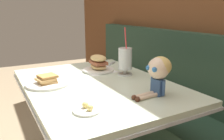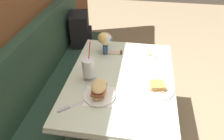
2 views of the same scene
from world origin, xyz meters
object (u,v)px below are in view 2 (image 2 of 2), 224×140
at_px(toast_plate, 157,88).
at_px(backpack, 80,28).
at_px(butter_saucer, 150,55).
at_px(seated_doll, 105,40).
at_px(milkshake_glass, 89,69).
at_px(butter_knife, 69,107).
at_px(sandwich_plate, 99,91).

bearing_deg(toast_plate, backpack, 39.31).
xyz_separation_m(toast_plate, butter_saucer, (0.45, 0.06, -0.01)).
relative_size(seated_doll, backpack, 0.55).
bearing_deg(milkshake_glass, seated_doll, -7.60).
bearing_deg(butter_knife, butter_saucer, -35.29).
bearing_deg(sandwich_plate, butter_knife, 127.78).
bearing_deg(butter_knife, seated_doll, -9.32).
bearing_deg(sandwich_plate, milkshake_glass, 33.42).
height_order(toast_plate, seated_doll, seated_doll).
xyz_separation_m(sandwich_plate, butter_knife, (-0.14, 0.18, -0.04)).
bearing_deg(butter_knife, toast_plate, -64.35).
bearing_deg(butter_saucer, toast_plate, -172.59).
bearing_deg(backpack, butter_saucer, -127.23).
xyz_separation_m(toast_plate, milkshake_glass, (0.04, 0.50, 0.09)).
relative_size(butter_saucer, butter_knife, 0.63).
relative_size(milkshake_glass, butter_knife, 1.64).
relative_size(toast_plate, butter_saucer, 2.08).
distance_m(sandwich_plate, backpack, 1.30).
xyz_separation_m(milkshake_glass, sandwich_plate, (-0.17, -0.11, -0.06)).
relative_size(toast_plate, seated_doll, 1.13).
relative_size(milkshake_glass, sandwich_plate, 1.43).
xyz_separation_m(butter_saucer, butter_knife, (-0.72, 0.51, -0.00)).
xyz_separation_m(milkshake_glass, butter_knife, (-0.31, 0.06, -0.10)).
distance_m(butter_saucer, butter_knife, 0.88).
distance_m(toast_plate, seated_doll, 0.63).
bearing_deg(sandwich_plate, butter_saucer, -29.75).
height_order(butter_knife, seated_doll, seated_doll).
distance_m(seated_doll, backpack, 0.79).
height_order(milkshake_glass, seated_doll, milkshake_glass).
bearing_deg(backpack, sandwich_plate, -158.16).
bearing_deg(butter_saucer, seated_doll, 91.95).
distance_m(toast_plate, butter_knife, 0.63).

